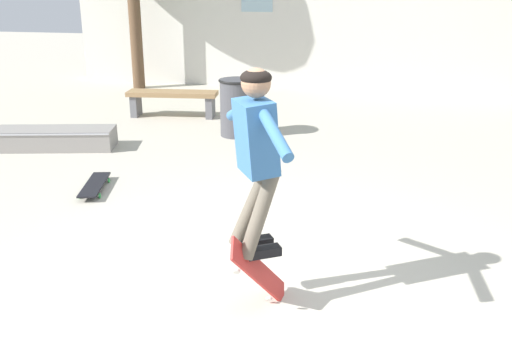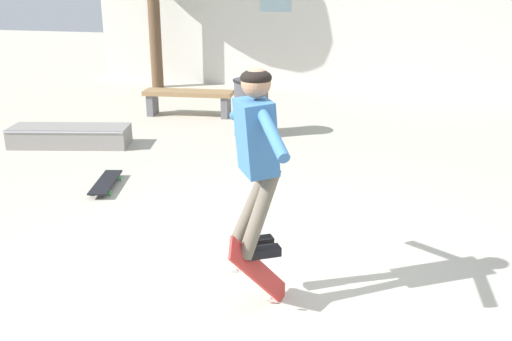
{
  "view_description": "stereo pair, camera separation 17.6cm",
  "coord_description": "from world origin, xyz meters",
  "px_view_note": "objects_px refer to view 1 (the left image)",
  "views": [
    {
      "loc": [
        0.66,
        -4.11,
        2.43
      ],
      "look_at": [
        -0.09,
        -0.27,
        1.1
      ],
      "focal_mm": 40.0,
      "sensor_mm": 36.0,
      "label": 1
    },
    {
      "loc": [
        0.83,
        -4.07,
        2.43
      ],
      "look_at": [
        -0.09,
        -0.27,
        1.1
      ],
      "focal_mm": 40.0,
      "sensor_mm": 36.0,
      "label": 2
    }
  ],
  "objects_px": {
    "skateboard_flipping": "(259,272)",
    "trash_bin": "(237,106)",
    "skater": "(256,147)",
    "skateboard_resting": "(95,185)",
    "park_bench": "(173,98)",
    "skate_ledge": "(54,138)"
  },
  "relations": [
    {
      "from": "skateboard_flipping",
      "to": "trash_bin",
      "type": "bearing_deg",
      "value": 48.8
    },
    {
      "from": "skater",
      "to": "skateboard_resting",
      "type": "relative_size",
      "value": 1.6
    },
    {
      "from": "skateboard_resting",
      "to": "skateboard_flipping",
      "type": "bearing_deg",
      "value": 35.09
    },
    {
      "from": "trash_bin",
      "to": "skateboard_flipping",
      "type": "xyz_separation_m",
      "value": [
        1.29,
        -4.89,
        -0.17
      ]
    },
    {
      "from": "park_bench",
      "to": "skater",
      "type": "relative_size",
      "value": 1.18
    },
    {
      "from": "skate_ledge",
      "to": "skateboard_flipping",
      "type": "xyz_separation_m",
      "value": [
        3.79,
        -3.64,
        0.16
      ]
    },
    {
      "from": "skate_ledge",
      "to": "skateboard_flipping",
      "type": "distance_m",
      "value": 5.26
    },
    {
      "from": "trash_bin",
      "to": "skateboard_resting",
      "type": "distance_m",
      "value": 3.01
    },
    {
      "from": "trash_bin",
      "to": "skateboard_flipping",
      "type": "bearing_deg",
      "value": -75.25
    },
    {
      "from": "trash_bin",
      "to": "park_bench",
      "type": "bearing_deg",
      "value": 144.62
    },
    {
      "from": "trash_bin",
      "to": "skateboard_resting",
      "type": "height_order",
      "value": "trash_bin"
    },
    {
      "from": "skate_ledge",
      "to": "skater",
      "type": "relative_size",
      "value": 1.31
    },
    {
      "from": "skate_ledge",
      "to": "skateboard_flipping",
      "type": "height_order",
      "value": "skateboard_flipping"
    },
    {
      "from": "park_bench",
      "to": "skater",
      "type": "xyz_separation_m",
      "value": [
        2.68,
        -5.83,
        0.94
      ]
    },
    {
      "from": "skate_ledge",
      "to": "skateboard_flipping",
      "type": "bearing_deg",
      "value": -56.38
    },
    {
      "from": "trash_bin",
      "to": "skateboard_flipping",
      "type": "distance_m",
      "value": 5.06
    },
    {
      "from": "park_bench",
      "to": "skate_ledge",
      "type": "distance_m",
      "value": 2.51
    },
    {
      "from": "park_bench",
      "to": "skateboard_flipping",
      "type": "bearing_deg",
      "value": -70.62
    },
    {
      "from": "skater",
      "to": "skateboard_resting",
      "type": "height_order",
      "value": "skater"
    },
    {
      "from": "park_bench",
      "to": "skateboard_resting",
      "type": "bearing_deg",
      "value": -90.66
    },
    {
      "from": "skater",
      "to": "trash_bin",
      "type": "bearing_deg",
      "value": 73.92
    },
    {
      "from": "skate_ledge",
      "to": "skater",
      "type": "distance_m",
      "value": 5.3
    }
  ]
}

